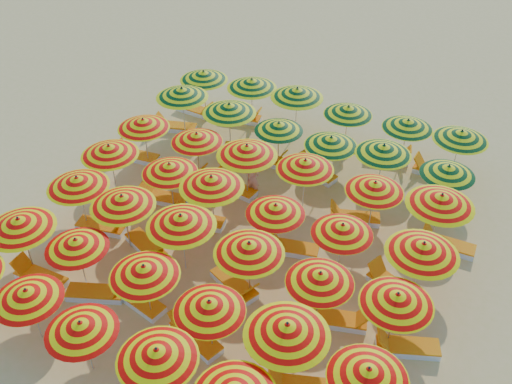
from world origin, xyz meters
TOP-DOWN VIEW (x-y plane):
  - ground at (0.00, 0.00)m, footprint 120.00×120.00m
  - umbrella_1 at (-3.23, -6.31)m, footprint 2.36×2.36m
  - umbrella_2 at (-1.27, -6.46)m, footprint 1.90×1.90m
  - umbrella_3 at (0.93, -6.33)m, footprint 2.63×2.63m
  - umbrella_6 at (-5.30, -4.47)m, footprint 2.40×2.40m
  - umbrella_7 at (-3.41, -4.20)m, footprint 1.92×1.92m
  - umbrella_8 at (-0.96, -4.25)m, footprint 2.12×2.12m
  - umbrella_9 at (1.23, -4.47)m, footprint 2.28×2.28m
  - umbrella_10 at (3.38, -4.40)m, footprint 2.29×2.29m
  - umbrella_11 at (5.48, -4.52)m, footprint 2.50×2.50m
  - umbrella_12 at (-5.22, -2.05)m, footprint 2.42×2.42m
  - umbrella_13 at (-3.29, -2.18)m, footprint 2.65×2.65m
  - umbrella_14 at (-1.12, -2.18)m, footprint 2.70×2.70m
  - umbrella_15 at (1.20, -2.23)m, footprint 2.71×2.71m
  - umbrella_16 at (3.37, -2.24)m, footprint 2.09×2.09m
  - umbrella_17 at (5.43, -2.07)m, footprint 2.42×2.42m
  - umbrella_18 at (-5.49, -0.10)m, footprint 2.53×2.53m
  - umbrella_19 at (-3.09, 0.09)m, footprint 2.08×2.08m
  - umbrella_20 at (-1.29, -0.13)m, footprint 2.43×2.43m
  - umbrella_21 at (1.03, -0.17)m, footprint 2.49×2.49m
  - umbrella_22 at (3.20, -0.08)m, footprint 2.30×2.30m
  - umbrella_23 at (5.56, -0.05)m, footprint 2.16×2.16m
  - umbrella_24 at (-5.58, 2.00)m, footprint 2.58×2.58m
  - umbrella_25 at (-3.31, 2.16)m, footprint 2.29×2.29m
  - umbrella_26 at (-1.11, 1.97)m, footprint 2.76×2.76m
  - umbrella_27 at (0.94, 2.31)m, footprint 2.09×2.09m
  - umbrella_28 at (3.42, 2.29)m, footprint 1.99×1.99m
  - umbrella_29 at (5.51, 2.32)m, footprint 2.48×2.48m
  - umbrella_30 at (-5.47, 4.50)m, footprint 2.16×2.16m
  - umbrella_31 at (-3.14, 4.29)m, footprint 2.42×2.42m
  - umbrella_32 at (-1.01, 4.32)m, footprint 2.37×2.37m
  - umbrella_33 at (1.17, 4.14)m, footprint 2.59×2.59m
  - umbrella_34 at (3.03, 4.42)m, footprint 2.64×2.64m
  - umbrella_35 at (5.32, 4.40)m, footprint 2.26×2.26m
  - umbrella_36 at (-5.56, 6.33)m, footprint 2.35×2.35m
  - umbrella_37 at (-3.35, 6.57)m, footprint 2.16×2.16m
  - umbrella_38 at (-1.28, 6.60)m, footprint 2.23×2.23m
  - umbrella_39 at (0.94, 6.56)m, footprint 2.54×2.54m
  - umbrella_40 at (3.29, 6.66)m, footprint 2.56×2.56m
  - umbrella_41 at (5.27, 6.60)m, footprint 2.53×2.53m
  - lounger_3 at (-4.80, -4.71)m, footprint 1.75×0.64m
  - lounger_4 at (-2.82, -4.41)m, footprint 1.82×1.21m
  - lounger_5 at (-1.56, -4.06)m, footprint 1.81×0.91m
  - lounger_6 at (0.64, -4.41)m, footprint 1.83×1.11m
  - lounger_8 at (-4.62, -1.95)m, footprint 1.81×0.92m
  - lounger_9 at (-2.70, -2.07)m, footprint 1.82×1.17m
  - lounger_10 at (0.69, -2.22)m, footprint 1.82×1.20m
  - lounger_11 at (3.96, -2.04)m, footprint 1.83×1.06m
  - lounger_12 at (5.93, -2.07)m, footprint 1.82×1.19m
  - lounger_13 at (-3.68, 0.31)m, footprint 1.81×0.90m
  - lounger_14 at (-1.89, -0.17)m, footprint 1.81×0.91m
  - lounger_15 at (1.53, 0.04)m, footprint 1.82×0.97m
  - lounger_16 at (4.96, -0.07)m, footprint 1.82×1.18m
  - lounger_17 at (-6.18, 2.05)m, footprint 1.79×0.80m
  - lounger_18 at (-3.81, 2.05)m, footprint 1.75×0.65m
  - lounger_19 at (-1.71, 2.02)m, footprint 1.79×0.79m
  - lounger_20 at (2.82, 2.43)m, footprint 1.83×1.13m
  - lounger_21 at (6.01, 2.54)m, footprint 1.75×0.65m
  - lounger_22 at (-6.06, 4.63)m, footprint 1.83×1.07m
  - lounger_23 at (-2.55, 4.53)m, footprint 1.83×1.12m
  - lounger_24 at (-1.51, 4.26)m, footprint 1.76×0.68m
  - lounger_25 at (0.57, 4.33)m, footprint 1.83×1.06m
  - lounger_26 at (-6.06, 6.24)m, footprint 1.77×0.70m
  - lounger_27 at (-3.85, 6.62)m, footprint 1.81×0.89m
  - lounger_28 at (0.44, 6.38)m, footprint 1.82×1.01m
  - lounger_29 at (2.79, 6.62)m, footprint 1.82×0.99m
  - lounger_30 at (4.67, 6.45)m, footprint 1.76×0.65m
  - beachgoer_a at (-1.00, 2.20)m, footprint 0.52×0.36m

SIDE VIEW (x-z plane):
  - ground at x=0.00m, z-range 0.00..0.00m
  - lounger_3 at x=-4.80m, z-range -0.19..0.50m
  - lounger_4 at x=-2.82m, z-range -0.19..0.50m
  - lounger_5 at x=-1.56m, z-range -0.19..0.50m
  - lounger_6 at x=0.64m, z-range -0.19..0.50m
  - lounger_8 at x=-4.62m, z-range -0.19..0.50m
  - lounger_9 at x=-2.70m, z-range -0.19..0.50m
  - lounger_10 at x=0.69m, z-range -0.19..0.50m
  - lounger_11 at x=3.96m, z-range -0.19..0.50m
  - lounger_12 at x=5.93m, z-range -0.19..0.50m
  - lounger_13 at x=-3.68m, z-range -0.19..0.50m
  - lounger_14 at x=-1.89m, z-range -0.19..0.50m
  - lounger_15 at x=1.53m, z-range -0.19..0.50m
  - lounger_16 at x=4.96m, z-range -0.19..0.50m
  - lounger_17 at x=-6.18m, z-range -0.19..0.50m
  - lounger_18 at x=-3.81m, z-range -0.19..0.50m
  - lounger_19 at x=-1.71m, z-range -0.19..0.50m
  - lounger_20 at x=2.82m, z-range -0.19..0.50m
  - lounger_21 at x=6.01m, z-range -0.19..0.50m
  - lounger_22 at x=-6.06m, z-range -0.19..0.50m
  - lounger_23 at x=-2.55m, z-range -0.19..0.50m
  - lounger_24 at x=-1.51m, z-range -0.19..0.50m
  - lounger_25 at x=0.57m, z-range -0.19..0.50m
  - lounger_26 at x=-6.06m, z-range -0.19..0.50m
  - lounger_27 at x=-3.85m, z-range -0.19..0.50m
  - lounger_28 at x=0.44m, z-range -0.19..0.50m
  - lounger_29 at x=2.79m, z-range -0.19..0.50m
  - lounger_30 at x=4.67m, z-range -0.19..0.50m
  - beachgoer_a at x=-1.00m, z-range 0.00..1.40m
  - umbrella_2 at x=-1.27m, z-range 0.75..2.71m
  - umbrella_7 at x=-3.41m, z-range 0.75..2.72m
  - umbrella_32 at x=-1.01m, z-range 0.75..2.73m
  - umbrella_35 at x=5.32m, z-range 0.75..2.74m
  - umbrella_1 at x=-3.23m, z-range 0.75..2.74m
  - umbrella_21 at x=1.03m, z-range 0.76..2.76m
  - umbrella_22 at x=3.20m, z-range 0.76..2.76m
  - umbrella_9 at x=1.23m, z-range 0.77..2.79m
  - umbrella_16 at x=3.37m, z-range 0.77..2.79m
  - umbrella_25 at x=-3.31m, z-range 0.77..2.81m
  - umbrella_40 at x=3.29m, z-range 0.78..2.82m
  - umbrella_11 at x=5.48m, z-range 0.78..2.82m
  - umbrella_19 at x=-3.09m, z-range 0.78..2.83m
  - umbrella_28 at x=3.42m, z-range 0.78..2.83m
  - umbrella_39 at x=0.94m, z-range 0.78..2.84m
  - umbrella_33 at x=1.17m, z-range 0.79..2.86m
  - umbrella_8 at x=-0.96m, z-range 0.79..2.88m
  - umbrella_17 at x=5.43m, z-range 0.79..2.88m
  - umbrella_24 at x=-5.58m, z-range 0.80..2.90m
  - umbrella_3 at x=0.93m, z-range 0.80..2.91m
  - umbrella_27 at x=0.94m, z-range 0.81..2.94m
  - umbrella_34 at x=3.03m, z-range 0.81..2.94m
  - umbrella_41 at x=5.27m, z-range 0.82..2.97m
  - umbrella_12 at x=-5.22m, z-range 0.82..2.99m
  - umbrella_18 at x=-5.49m, z-range 0.82..2.99m
  - umbrella_15 at x=1.20m, z-range 0.83..3.01m
  - umbrella_36 at x=-5.56m, z-range 0.83..3.03m
  - umbrella_13 at x=-3.29m, z-range 0.83..3.03m
  - umbrella_6 at x=-5.30m, z-range 0.84..3.06m
  - umbrella_37 at x=-3.35m, z-range 0.85..3.08m
  - umbrella_23 at x=5.56m, z-range 0.85..3.09m
  - umbrella_31 at x=-3.14m, z-range 0.85..3.10m
  - umbrella_14 at x=-1.12m, z-range 0.86..3.11m
  - umbrella_29 at x=5.51m, z-range 0.86..3.13m
  - umbrella_20 at x=-1.29m, z-range 0.86..3.14m
  - umbrella_30 at x=-5.47m, z-range 0.86..3.14m
  - umbrella_10 at x=3.38m, z-range 0.87..3.16m
  - umbrella_38 at x=-1.28m, z-range 0.87..3.16m
  - umbrella_26 at x=-1.11m, z-range 0.87..3.17m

